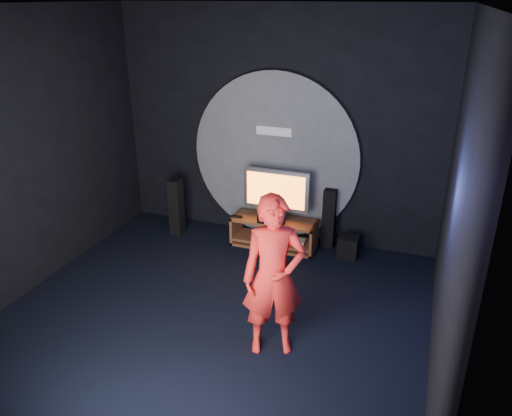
% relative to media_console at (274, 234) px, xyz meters
% --- Properties ---
extents(floor, '(5.00, 5.00, 0.00)m').
position_rel_media_console_xyz_m(floor, '(-0.14, -2.05, -0.20)').
color(floor, black).
rests_on(floor, ground).
extents(back_wall, '(5.00, 0.04, 3.50)m').
position_rel_media_console_xyz_m(back_wall, '(-0.14, 0.45, 1.55)').
color(back_wall, black).
rests_on(back_wall, ground).
extents(front_wall, '(5.00, 0.04, 3.50)m').
position_rel_media_console_xyz_m(front_wall, '(-0.14, -4.55, 1.55)').
color(front_wall, black).
rests_on(front_wall, ground).
extents(left_wall, '(0.04, 5.00, 3.50)m').
position_rel_media_console_xyz_m(left_wall, '(-2.64, -2.05, 1.55)').
color(left_wall, black).
rests_on(left_wall, ground).
extents(right_wall, '(0.04, 5.00, 3.50)m').
position_rel_media_console_xyz_m(right_wall, '(2.36, -2.05, 1.55)').
color(right_wall, black).
rests_on(right_wall, ground).
extents(ceiling, '(5.00, 5.00, 0.01)m').
position_rel_media_console_xyz_m(ceiling, '(-0.14, -2.05, 3.31)').
color(ceiling, black).
rests_on(ceiling, back_wall).
extents(wall_disc_panel, '(2.60, 0.11, 2.60)m').
position_rel_media_console_xyz_m(wall_disc_panel, '(-0.14, 0.39, 1.11)').
color(wall_disc_panel, '#515156').
rests_on(wall_disc_panel, ground).
extents(media_console, '(1.29, 0.45, 0.45)m').
position_rel_media_console_xyz_m(media_console, '(0.00, 0.00, 0.00)').
color(media_console, brown).
rests_on(media_console, ground).
extents(tv, '(1.01, 0.22, 0.76)m').
position_rel_media_console_xyz_m(tv, '(-0.01, 0.07, 0.67)').
color(tv, '#AAAAB1').
rests_on(tv, media_console).
extents(center_speaker, '(0.40, 0.15, 0.15)m').
position_rel_media_console_xyz_m(center_speaker, '(-0.01, -0.15, 0.33)').
color(center_speaker, black).
rests_on(center_speaker, media_console).
extents(remote, '(0.18, 0.05, 0.02)m').
position_rel_media_console_xyz_m(remote, '(-0.57, -0.12, 0.27)').
color(remote, black).
rests_on(remote, media_console).
extents(tower_speaker_left, '(0.19, 0.21, 0.93)m').
position_rel_media_console_xyz_m(tower_speaker_left, '(-1.62, -0.11, 0.27)').
color(tower_speaker_left, black).
rests_on(tower_speaker_left, ground).
extents(tower_speaker_right, '(0.19, 0.21, 0.93)m').
position_rel_media_console_xyz_m(tower_speaker_right, '(0.77, 0.30, 0.27)').
color(tower_speaker_right, black).
rests_on(tower_speaker_right, ground).
extents(subwoofer, '(0.29, 0.29, 0.32)m').
position_rel_media_console_xyz_m(subwoofer, '(1.13, 0.05, -0.03)').
color(subwoofer, black).
rests_on(subwoofer, ground).
extents(player, '(0.77, 0.65, 1.80)m').
position_rel_media_console_xyz_m(player, '(0.73, -2.31, 0.70)').
color(player, red).
rests_on(player, ground).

